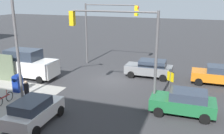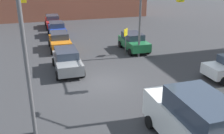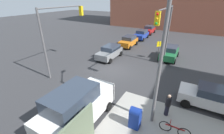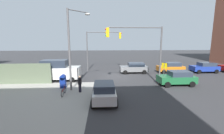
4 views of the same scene
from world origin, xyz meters
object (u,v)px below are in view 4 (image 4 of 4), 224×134
street_lamp_corner (72,44)px  hatchback_blue (205,67)px  sedan_gray (134,68)px  hatchback_green (177,78)px  traffic_signal_nw_corner (139,44)px  mailbox_blue (63,81)px  traffic_signal_se_corner (101,43)px  pedestrian_crossing (80,84)px  hatchback_orange (171,67)px  bicycle_leaning_on_fence (64,91)px  hatchback_white (104,91)px  van_white_delivery (58,70)px

street_lamp_corner → hatchback_blue: (-19.17, -7.17, -3.86)m
sedan_gray → hatchback_green: bearing=117.1°
traffic_signal_nw_corner → mailbox_blue: size_ratio=4.55×
traffic_signal_se_corner → pedestrian_crossing: bearing=80.0°
traffic_signal_nw_corner → traffic_signal_se_corner: 9.99m
hatchback_blue → sedan_gray: bearing=-1.8°
mailbox_blue → hatchback_green: 12.65m
hatchback_orange → bicycle_leaning_on_fence: bearing=32.2°
street_lamp_corner → sedan_gray: (-7.92, -7.52, -3.86)m
sedan_gray → pedestrian_crossing: size_ratio=2.61×
hatchback_orange → bicycle_leaning_on_fence: size_ratio=2.32×
mailbox_blue → pedestrian_crossing: (-2.00, 1.50, 0.08)m
traffic_signal_se_corner → sedan_gray: traffic_signal_se_corner is taller
traffic_signal_nw_corner → hatchback_orange: 10.05m
hatchback_orange → pedestrian_crossing: bearing=32.8°
pedestrian_crossing → hatchback_blue: bearing=-142.2°
bicycle_leaning_on_fence → street_lamp_corner: bearing=-111.8°
sedan_gray → hatchback_white: (4.84, 10.90, -0.00)m
mailbox_blue → hatchback_white: (-4.35, 3.92, 0.08)m
hatchback_orange → pedestrian_crossing: size_ratio=2.48×
traffic_signal_nw_corner → hatchback_green: traffic_signal_nw_corner is taller
hatchback_blue → bicycle_leaning_on_fence: (19.83, 8.82, -0.50)m
bicycle_leaning_on_fence → hatchback_blue: bearing=-156.0°
sedan_gray → van_white_delivery: (10.62, 3.78, 0.44)m
street_lamp_corner → pedestrian_crossing: bearing=127.5°
mailbox_blue → bicycle_leaning_on_fence: 2.32m
traffic_signal_se_corner → bicycle_leaning_on_fence: bearing=74.1°
hatchback_white → traffic_signal_nw_corner: bearing=-131.7°
sedan_gray → hatchback_white: 11.93m
traffic_signal_se_corner → hatchback_green: bearing=133.2°
hatchback_orange → hatchback_blue: size_ratio=0.99×
street_lamp_corner → sedan_gray: street_lamp_corner is taller
mailbox_blue → hatchback_orange: (-15.02, -6.90, 0.08)m
hatchback_white → bicycle_leaning_on_fence: 4.15m
hatchback_green → pedestrian_crossing: (10.65, 1.72, 0.00)m
street_lamp_corner → bicycle_leaning_on_fence: 4.71m
sedan_gray → van_white_delivery: bearing=19.6°
traffic_signal_se_corner → hatchback_green: traffic_signal_se_corner is taller
traffic_signal_nw_corner → traffic_signal_se_corner: same height
hatchback_orange → van_white_delivery: bearing=12.7°
hatchback_green → sedan_gray: bearing=-62.9°
sedan_gray → hatchback_white: size_ratio=1.11×
sedan_gray → bicycle_leaning_on_fence: 12.58m
hatchback_orange → hatchback_blue: same height
sedan_gray → bicycle_leaning_on_fence: (8.58, 9.18, -0.50)m
mailbox_blue → sedan_gray: 11.54m
street_lamp_corner → hatchback_blue: 20.82m
pedestrian_crossing → traffic_signal_nw_corner: bearing=-148.4°
hatchback_green → hatchback_blue: (-7.78, -6.40, 0.00)m
street_lamp_corner → pedestrian_crossing: street_lamp_corner is taller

